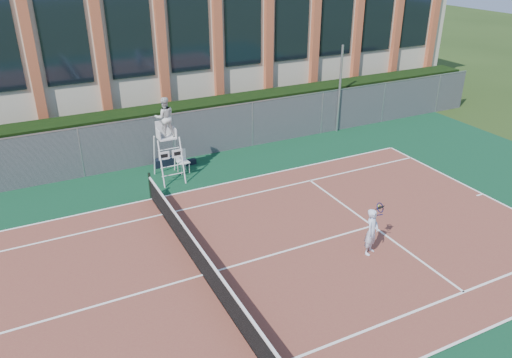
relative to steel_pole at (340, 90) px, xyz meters
name	(u,v)px	position (x,y,z in m)	size (l,w,h in m)	color
ground	(203,276)	(-10.93, -8.70, -2.25)	(120.00, 120.00, 0.00)	#233814
apron	(192,259)	(-10.93, -7.70, -2.25)	(36.00, 20.00, 0.01)	#0E3E24
tennis_court	(203,275)	(-10.93, -8.70, -2.23)	(23.77, 10.97, 0.02)	brown
tennis_net	(202,261)	(-10.93, -8.70, -1.72)	(0.10, 11.30, 1.10)	black
fence	(129,145)	(-10.93, 0.10, -1.15)	(40.00, 0.06, 2.20)	#595E60
hedge	(122,136)	(-10.93, 1.30, -1.15)	(40.00, 1.40, 2.20)	black
building	(83,40)	(-10.93, 9.25, 1.89)	(45.00, 10.60, 8.22)	beige
steel_pole	(340,90)	(0.00, 0.00, 0.00)	(0.12, 0.12, 4.50)	#9EA0A5
umpire_chair	(165,120)	(-9.73, -1.65, 0.37)	(1.00, 1.54, 3.59)	white
plastic_chair	(182,159)	(-9.01, -1.27, -1.65)	(0.52, 0.52, 1.00)	silver
sports_bag_near	(164,162)	(-9.57, -0.31, -2.06)	(0.85, 0.34, 0.36)	black
sports_bag_far	(190,162)	(-8.47, -0.68, -2.13)	(0.56, 0.24, 0.22)	black
tennis_player	(372,231)	(-5.69, -9.99, -1.43)	(0.95, 0.73, 1.60)	#D2DFFD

